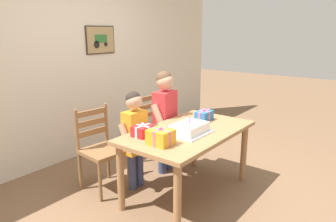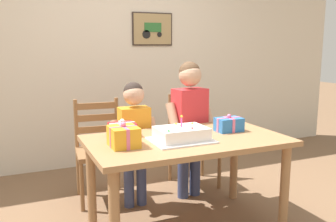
{
  "view_description": "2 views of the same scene",
  "coord_description": "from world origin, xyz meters",
  "px_view_note": "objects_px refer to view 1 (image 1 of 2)",
  "views": [
    {
      "loc": [
        -2.54,
        -1.69,
        1.72
      ],
      "look_at": [
        -0.14,
        0.16,
        0.93
      ],
      "focal_mm": 32.99,
      "sensor_mm": 36.0,
      "label": 1
    },
    {
      "loc": [
        -1.19,
        -2.39,
        1.41
      ],
      "look_at": [
        -0.15,
        0.01,
        0.94
      ],
      "focal_mm": 39.15,
      "sensor_mm": 36.0,
      "label": 2
    }
  ],
  "objects_px": {
    "gift_box_red_large": "(143,131)",
    "dining_table": "(188,139)",
    "child_younger": "(135,131)",
    "chair_left": "(101,149)",
    "gift_box_beside_cake": "(204,116)",
    "child_older": "(165,112)",
    "birthday_cake": "(190,129)",
    "chair_right": "(157,128)",
    "gift_box_corner_small": "(161,137)"
  },
  "relations": [
    {
      "from": "child_older",
      "to": "chair_right",
      "type": "bearing_deg",
      "value": 57.96
    },
    {
      "from": "birthday_cake",
      "to": "child_older",
      "type": "height_order",
      "value": "child_older"
    },
    {
      "from": "chair_right",
      "to": "child_younger",
      "type": "distance_m",
      "value": 0.8
    },
    {
      "from": "gift_box_red_large",
      "to": "chair_right",
      "type": "bearing_deg",
      "value": 32.65
    },
    {
      "from": "birthday_cake",
      "to": "gift_box_corner_small",
      "type": "bearing_deg",
      "value": 175.83
    },
    {
      "from": "gift_box_red_large",
      "to": "gift_box_corner_small",
      "type": "relative_size",
      "value": 0.91
    },
    {
      "from": "gift_box_beside_cake",
      "to": "dining_table",
      "type": "bearing_deg",
      "value": -171.27
    },
    {
      "from": "dining_table",
      "to": "birthday_cake",
      "type": "bearing_deg",
      "value": -139.98
    },
    {
      "from": "gift_box_corner_small",
      "to": "dining_table",
      "type": "bearing_deg",
      "value": 3.79
    },
    {
      "from": "birthday_cake",
      "to": "gift_box_red_large",
      "type": "height_order",
      "value": "birthday_cake"
    },
    {
      "from": "birthday_cake",
      "to": "chair_left",
      "type": "bearing_deg",
      "value": 114.01
    },
    {
      "from": "birthday_cake",
      "to": "gift_box_beside_cake",
      "type": "bearing_deg",
      "value": 14.62
    },
    {
      "from": "gift_box_beside_cake",
      "to": "chair_right",
      "type": "relative_size",
      "value": 0.23
    },
    {
      "from": "gift_box_corner_small",
      "to": "chair_left",
      "type": "height_order",
      "value": "chair_left"
    },
    {
      "from": "chair_right",
      "to": "child_older",
      "type": "xyz_separation_m",
      "value": [
        -0.18,
        -0.29,
        0.3
      ]
    },
    {
      "from": "birthday_cake",
      "to": "gift_box_corner_small",
      "type": "xyz_separation_m",
      "value": [
        -0.42,
        0.03,
        0.02
      ]
    },
    {
      "from": "gift_box_corner_small",
      "to": "child_older",
      "type": "relative_size",
      "value": 0.17
    },
    {
      "from": "gift_box_beside_cake",
      "to": "gift_box_corner_small",
      "type": "distance_m",
      "value": 0.92
    },
    {
      "from": "gift_box_beside_cake",
      "to": "child_older",
      "type": "bearing_deg",
      "value": 102.86
    },
    {
      "from": "birthday_cake",
      "to": "chair_left",
      "type": "distance_m",
      "value": 1.03
    },
    {
      "from": "dining_table",
      "to": "gift_box_red_large",
      "type": "relative_size",
      "value": 7.48
    },
    {
      "from": "birthday_cake",
      "to": "gift_box_red_large",
      "type": "bearing_deg",
      "value": 137.74
    },
    {
      "from": "gift_box_corner_small",
      "to": "child_younger",
      "type": "xyz_separation_m",
      "value": [
        0.27,
        0.58,
        -0.12
      ]
    },
    {
      "from": "dining_table",
      "to": "gift_box_red_large",
      "type": "bearing_deg",
      "value": 149.27
    },
    {
      "from": "child_older",
      "to": "gift_box_corner_small",
      "type": "bearing_deg",
      "value": -144.22
    },
    {
      "from": "child_older",
      "to": "child_younger",
      "type": "relative_size",
      "value": 1.15
    },
    {
      "from": "dining_table",
      "to": "child_older",
      "type": "distance_m",
      "value": 0.64
    },
    {
      "from": "gift_box_red_large",
      "to": "chair_left",
      "type": "distance_m",
      "value": 0.66
    },
    {
      "from": "dining_table",
      "to": "chair_left",
      "type": "height_order",
      "value": "chair_left"
    },
    {
      "from": "chair_left",
      "to": "gift_box_red_large",
      "type": "bearing_deg",
      "value": -84.95
    },
    {
      "from": "child_older",
      "to": "child_younger",
      "type": "bearing_deg",
      "value": 179.96
    },
    {
      "from": "dining_table",
      "to": "chair_left",
      "type": "relative_size",
      "value": 1.61
    },
    {
      "from": "gift_box_beside_cake",
      "to": "child_younger",
      "type": "bearing_deg",
      "value": 143.2
    },
    {
      "from": "chair_left",
      "to": "child_older",
      "type": "distance_m",
      "value": 0.88
    },
    {
      "from": "child_older",
      "to": "dining_table",
      "type": "bearing_deg",
      "value": -118.95
    },
    {
      "from": "gift_box_beside_cake",
      "to": "child_older",
      "type": "height_order",
      "value": "child_older"
    },
    {
      "from": "chair_right",
      "to": "child_younger",
      "type": "bearing_deg",
      "value": -158.01
    },
    {
      "from": "dining_table",
      "to": "gift_box_beside_cake",
      "type": "bearing_deg",
      "value": 8.73
    },
    {
      "from": "gift_box_beside_cake",
      "to": "chair_right",
      "type": "distance_m",
      "value": 0.83
    },
    {
      "from": "gift_box_beside_cake",
      "to": "chair_left",
      "type": "distance_m",
      "value": 1.22
    },
    {
      "from": "dining_table",
      "to": "birthday_cake",
      "type": "height_order",
      "value": "birthday_cake"
    },
    {
      "from": "chair_left",
      "to": "child_younger",
      "type": "bearing_deg",
      "value": -49.88
    },
    {
      "from": "birthday_cake",
      "to": "gift_box_corner_small",
      "type": "distance_m",
      "value": 0.43
    },
    {
      "from": "gift_box_red_large",
      "to": "child_older",
      "type": "xyz_separation_m",
      "value": [
        0.73,
        0.29,
        -0.0
      ]
    },
    {
      "from": "child_younger",
      "to": "dining_table",
      "type": "bearing_deg",
      "value": -66.85
    },
    {
      "from": "gift_box_beside_cake",
      "to": "gift_box_red_large",
      "type": "bearing_deg",
      "value": 167.23
    },
    {
      "from": "chair_right",
      "to": "child_younger",
      "type": "xyz_separation_m",
      "value": [
        -0.71,
        -0.29,
        0.2
      ]
    },
    {
      "from": "birthday_cake",
      "to": "chair_left",
      "type": "xyz_separation_m",
      "value": [
        -0.4,
        0.9,
        -0.31
      ]
    },
    {
      "from": "gift_box_red_large",
      "to": "dining_table",
      "type": "bearing_deg",
      "value": -30.73
    },
    {
      "from": "dining_table",
      "to": "child_younger",
      "type": "distance_m",
      "value": 0.59
    }
  ]
}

